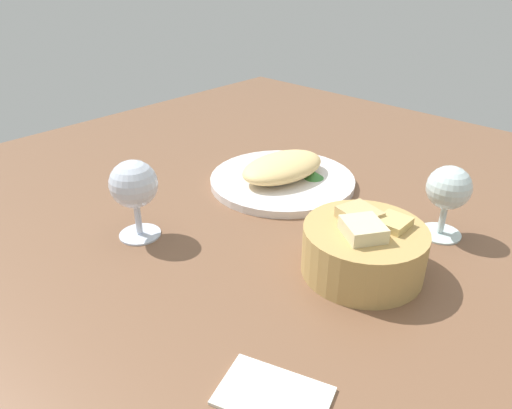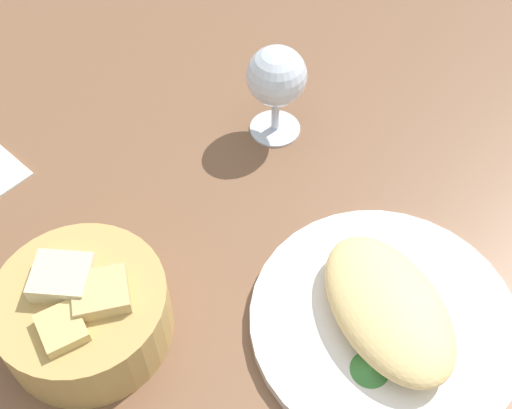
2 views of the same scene
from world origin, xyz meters
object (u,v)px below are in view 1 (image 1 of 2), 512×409
at_px(wine_glass_far, 448,192).
at_px(folded_napkin, 273,394).
at_px(bread_basket, 364,248).
at_px(wine_glass_near, 134,188).
at_px(plate, 282,180).

height_order(wine_glass_far, folded_napkin, wine_glass_far).
xyz_separation_m(bread_basket, wine_glass_near, (0.15, -0.30, 0.04)).
xyz_separation_m(bread_basket, folded_napkin, (0.24, 0.05, -0.03)).
xyz_separation_m(wine_glass_far, folded_napkin, (0.41, 0.02, -0.07)).
distance_m(plate, bread_basket, 0.30).
distance_m(plate, wine_glass_near, 0.30).
xyz_separation_m(bread_basket, wine_glass_far, (-0.17, 0.04, 0.04)).
relative_size(bread_basket, wine_glass_far, 1.45).
xyz_separation_m(plate, bread_basket, (0.14, 0.26, 0.03)).
distance_m(plate, wine_glass_far, 0.31).
height_order(wine_glass_near, folded_napkin, wine_glass_near).
distance_m(wine_glass_near, wine_glass_far, 0.47).
bearing_deg(wine_glass_far, bread_basket, -12.30).
bearing_deg(folded_napkin, wine_glass_near, 147.33).
distance_m(wine_glass_far, folded_napkin, 0.42).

